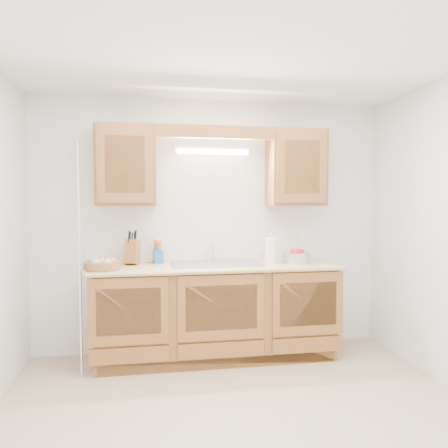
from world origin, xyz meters
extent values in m
plane|color=#C3AA8C|center=(0.00, 0.00, 0.00)|extent=(3.50, 3.50, 0.00)
plane|color=white|center=(0.00, 0.00, 2.50)|extent=(3.50, 3.50, 0.00)
cube|color=white|center=(0.00, 1.50, 1.25)|extent=(3.50, 0.02, 2.50)
cube|color=white|center=(0.00, -1.50, 1.25)|extent=(3.50, 0.02, 2.50)
cube|color=brown|center=(0.00, 1.20, 0.44)|extent=(2.20, 0.60, 0.86)
cube|color=tan|center=(0.00, 1.19, 0.88)|extent=(2.30, 0.63, 0.04)
cube|color=brown|center=(-0.83, 1.33, 1.83)|extent=(0.55, 0.33, 0.75)
cube|color=brown|center=(0.83, 1.33, 1.83)|extent=(0.55, 0.33, 0.75)
cube|color=brown|center=(0.00, 1.19, 2.14)|extent=(2.20, 0.05, 0.12)
cylinder|color=white|center=(0.00, 1.40, 1.98)|extent=(0.70, 0.05, 0.05)
cube|color=white|center=(0.00, 1.43, 2.01)|extent=(0.76, 0.06, 0.05)
cube|color=#9E9EA3|center=(0.00, 1.21, 0.90)|extent=(0.84, 0.46, 0.01)
cube|color=#9E9EA3|center=(-0.21, 1.21, 0.82)|extent=(0.39, 0.40, 0.16)
cube|color=#9E9EA3|center=(0.21, 1.21, 0.82)|extent=(0.39, 0.40, 0.16)
cylinder|color=silver|center=(0.00, 1.41, 0.92)|extent=(0.06, 0.06, 0.04)
cylinder|color=silver|center=(0.00, 1.41, 1.00)|extent=(0.02, 0.02, 0.16)
cylinder|color=silver|center=(0.00, 1.35, 1.09)|extent=(0.02, 0.12, 0.02)
cylinder|color=white|center=(0.12, 1.41, 0.96)|extent=(0.03, 0.03, 0.12)
cylinder|color=silver|center=(-1.20, 0.94, 1.00)|extent=(0.03, 0.03, 2.00)
cube|color=white|center=(0.95, 1.49, 1.15)|extent=(0.08, 0.01, 0.12)
cylinder|color=olive|center=(-1.03, 1.07, 0.94)|extent=(0.35, 0.35, 0.06)
sphere|color=#D8C67F|center=(-1.08, 1.03, 0.96)|extent=(0.08, 0.08, 0.08)
sphere|color=#D8C67F|center=(-0.99, 1.02, 0.96)|extent=(0.08, 0.08, 0.08)
sphere|color=tan|center=(-0.95, 1.10, 0.96)|extent=(0.07, 0.07, 0.07)
sphere|color=red|center=(-1.05, 1.12, 0.96)|extent=(0.07, 0.07, 0.07)
sphere|color=#72A53F|center=(-1.12, 1.09, 0.96)|extent=(0.07, 0.07, 0.07)
sphere|color=#D8C67F|center=(-1.03, 1.06, 0.96)|extent=(0.08, 0.08, 0.08)
sphere|color=red|center=(-1.00, 1.15, 0.96)|extent=(0.07, 0.07, 0.07)
cube|color=brown|center=(-0.78, 1.33, 1.01)|extent=(0.16, 0.21, 0.26)
cylinder|color=black|center=(-0.81, 1.31, 1.15)|extent=(0.02, 0.04, 0.09)
cylinder|color=black|center=(-0.78, 1.31, 1.15)|extent=(0.02, 0.04, 0.09)
cylinder|color=black|center=(-0.75, 1.31, 1.16)|extent=(0.02, 0.04, 0.09)
cylinder|color=black|center=(-0.80, 1.35, 1.16)|extent=(0.02, 0.04, 0.09)
cylinder|color=black|center=(-0.76, 1.35, 1.17)|extent=(0.02, 0.04, 0.09)
cylinder|color=black|center=(-0.81, 1.38, 1.17)|extent=(0.02, 0.04, 0.09)
cylinder|color=black|center=(-0.75, 1.38, 1.17)|extent=(0.02, 0.04, 0.09)
cylinder|color=orange|center=(-0.54, 1.42, 1.01)|extent=(0.08, 0.08, 0.22)
cylinder|color=white|center=(-0.54, 1.42, 1.12)|extent=(0.08, 0.08, 0.01)
imported|color=blue|center=(-0.54, 1.35, 0.99)|extent=(0.10, 0.10, 0.19)
cube|color=#CC333F|center=(-0.54, 1.43, 0.90)|extent=(0.12, 0.08, 0.01)
cube|color=green|center=(-0.54, 1.43, 0.91)|extent=(0.12, 0.08, 0.02)
cylinder|color=silver|center=(0.54, 1.20, 0.91)|extent=(0.14, 0.14, 0.01)
cylinder|color=silver|center=(0.54, 1.20, 1.04)|extent=(0.02, 0.02, 0.28)
cylinder|color=white|center=(0.54, 1.20, 1.03)|extent=(0.14, 0.14, 0.23)
sphere|color=silver|center=(0.54, 1.20, 1.18)|extent=(0.02, 0.02, 0.02)
cylinder|color=silver|center=(0.78, 1.17, 0.95)|extent=(0.31, 0.31, 0.10)
sphere|color=red|center=(0.75, 1.17, 1.00)|extent=(0.07, 0.07, 0.07)
sphere|color=red|center=(0.81, 1.19, 1.00)|extent=(0.07, 0.07, 0.07)
sphere|color=red|center=(0.78, 1.14, 1.00)|extent=(0.07, 0.07, 0.07)
sphere|color=red|center=(0.82, 1.15, 1.00)|extent=(0.07, 0.07, 0.07)
camera|label=1|loc=(-0.63, -2.86, 1.50)|focal=35.00mm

